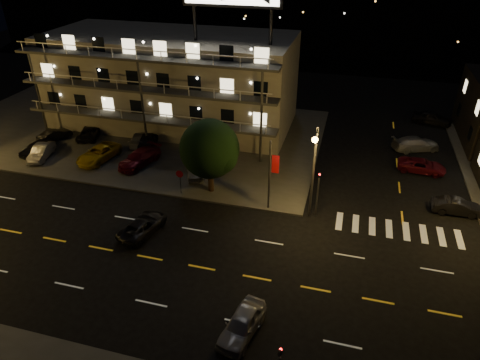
% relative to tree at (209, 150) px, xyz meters
% --- Properties ---
extents(ground, '(140.00, 140.00, 0.00)m').
position_rel_tree_xyz_m(ground, '(0.61, -9.77, -4.18)').
color(ground, black).
rests_on(ground, ground).
extents(curb_nw, '(44.00, 24.00, 0.15)m').
position_rel_tree_xyz_m(curb_nw, '(-13.39, 10.23, -4.11)').
color(curb_nw, '#373735').
rests_on(curb_nw, ground).
extents(motel, '(28.00, 13.80, 18.10)m').
position_rel_tree_xyz_m(motel, '(-9.33, 14.11, 1.16)').
color(motel, gray).
rests_on(motel, ground).
extents(streetlight_nc, '(0.44, 1.92, 8.00)m').
position_rel_tree_xyz_m(streetlight_nc, '(9.11, -1.84, 0.78)').
color(streetlight_nc, '#2D2D30').
rests_on(streetlight_nc, ground).
extents(signal_nw, '(0.20, 0.27, 4.60)m').
position_rel_tree_xyz_m(signal_nw, '(9.61, -1.28, -1.61)').
color(signal_nw, '#2D2D30').
rests_on(signal_nw, ground).
extents(banner_north, '(0.83, 0.16, 6.40)m').
position_rel_tree_xyz_m(banner_north, '(5.70, -1.37, -0.75)').
color(banner_north, '#2D2D30').
rests_on(banner_north, ground).
extents(stop_sign, '(0.91, 0.11, 2.61)m').
position_rel_tree_xyz_m(stop_sign, '(-2.39, -1.20, -2.47)').
color(stop_sign, '#2D2D30').
rests_on(stop_sign, ground).
extents(tree, '(5.39, 5.19, 6.79)m').
position_rel_tree_xyz_m(tree, '(0.00, 0.00, 0.00)').
color(tree, black).
rests_on(tree, curb_nw).
extents(lot_car_0, '(2.40, 4.07, 1.30)m').
position_rel_tree_xyz_m(lot_car_0, '(-19.99, 2.21, -3.38)').
color(lot_car_0, black).
rests_on(lot_car_0, curb_nw).
extents(lot_car_1, '(2.35, 4.32, 1.35)m').
position_rel_tree_xyz_m(lot_car_1, '(-18.86, 1.49, -3.36)').
color(lot_car_1, gray).
rests_on(lot_car_1, curb_nw).
extents(lot_car_2, '(3.16, 5.37, 1.40)m').
position_rel_tree_xyz_m(lot_car_2, '(-12.88, 2.60, -3.33)').
color(lot_car_2, gold).
rests_on(lot_car_2, curb_nw).
extents(lot_car_3, '(3.28, 5.38, 1.46)m').
position_rel_tree_xyz_m(lot_car_3, '(-8.41, 2.81, -3.30)').
color(lot_car_3, '#560C17').
rests_on(lot_car_3, curb_nw).
extents(lot_car_4, '(2.94, 4.13, 1.31)m').
position_rel_tree_xyz_m(lot_car_4, '(-2.32, 2.24, -3.38)').
color(lot_car_4, gray).
rests_on(lot_car_4, curb_nw).
extents(lot_car_5, '(2.63, 3.93, 1.23)m').
position_rel_tree_xyz_m(lot_car_5, '(-20.21, 5.58, -3.42)').
color(lot_car_5, black).
rests_on(lot_car_5, curb_nw).
extents(lot_car_6, '(3.14, 4.76, 1.21)m').
position_rel_tree_xyz_m(lot_car_6, '(-16.84, 7.22, -3.42)').
color(lot_car_6, black).
rests_on(lot_car_6, curb_nw).
extents(lot_car_7, '(2.69, 4.56, 1.24)m').
position_rel_tree_xyz_m(lot_car_7, '(-10.63, 7.27, -3.41)').
color(lot_car_7, gray).
rests_on(lot_car_7, curb_nw).
extents(lot_car_8, '(2.94, 4.83, 1.54)m').
position_rel_tree_xyz_m(lot_car_8, '(-9.44, 6.96, -3.26)').
color(lot_car_8, black).
rests_on(lot_car_8, curb_nw).
extents(lot_car_9, '(2.35, 4.19, 1.31)m').
position_rel_tree_xyz_m(lot_car_9, '(-0.79, 6.79, -3.38)').
color(lot_car_9, '#560C17').
rests_on(lot_car_9, curb_nw).
extents(side_car_0, '(4.02, 1.50, 1.31)m').
position_rel_tree_xyz_m(side_car_0, '(20.92, 2.14, -3.53)').
color(side_car_0, black).
rests_on(side_car_0, ground).
extents(side_car_1, '(4.69, 2.46, 1.26)m').
position_rel_tree_xyz_m(side_car_1, '(18.76, 8.99, -3.55)').
color(side_car_1, '#560C17').
rests_on(side_car_1, ground).
extents(side_car_2, '(5.43, 3.87, 1.46)m').
position_rel_tree_xyz_m(side_car_2, '(18.57, 13.84, -3.45)').
color(side_car_2, gray).
rests_on(side_car_2, ground).
extents(side_car_3, '(4.86, 3.00, 1.54)m').
position_rel_tree_xyz_m(side_car_3, '(21.02, 21.88, -3.41)').
color(side_car_3, black).
rests_on(side_car_3, ground).
extents(road_car_east, '(2.45, 4.42, 1.42)m').
position_rel_tree_xyz_m(road_car_east, '(6.80, -14.44, -3.47)').
color(road_car_east, gray).
rests_on(road_car_east, ground).
extents(road_car_west, '(2.94, 4.80, 1.24)m').
position_rel_tree_xyz_m(road_car_west, '(-3.19, -7.11, -3.56)').
color(road_car_west, black).
rests_on(road_car_west, ground).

